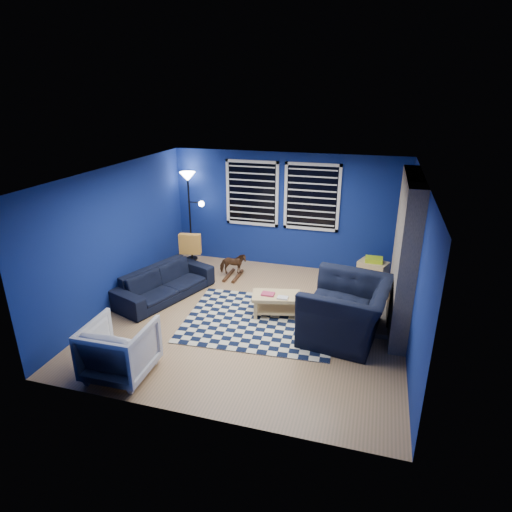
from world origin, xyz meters
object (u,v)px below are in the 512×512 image
(rocking_horse, at_px, (233,264))
(coffee_table, at_px, (276,300))
(floor_lamp, at_px, (189,189))
(cabinet, at_px, (373,272))
(armchair_bent, at_px, (120,349))
(sofa, at_px, (165,283))
(tv, at_px, (407,220))
(armchair_big, at_px, (346,310))

(rocking_horse, height_order, coffee_table, rocking_horse)
(rocking_horse, bearing_deg, floor_lamp, 39.40)
(coffee_table, height_order, cabinet, cabinet)
(rocking_horse, bearing_deg, armchair_bent, 152.93)
(sofa, relative_size, floor_lamp, 0.97)
(tv, relative_size, armchair_big, 0.70)
(sofa, relative_size, armchair_big, 1.39)
(sofa, bearing_deg, rocking_horse, -17.43)
(cabinet, distance_m, floor_lamp, 4.29)
(rocking_horse, bearing_deg, tv, -102.35)
(tv, relative_size, sofa, 0.51)
(sofa, xyz_separation_m, armchair_big, (3.40, -0.46, 0.17))
(armchair_big, bearing_deg, armchair_bent, -49.27)
(sofa, height_order, cabinet, sofa)
(tv, relative_size, floor_lamp, 0.49)
(tv, bearing_deg, cabinet, 174.48)
(coffee_table, relative_size, floor_lamp, 0.45)
(sofa, bearing_deg, armchair_big, -77.60)
(armchair_bent, xyz_separation_m, cabinet, (3.23, 4.05, -0.15))
(tv, xyz_separation_m, sofa, (-4.28, -1.70, -1.11))
(cabinet, xyz_separation_m, floor_lamp, (-4.05, 0.20, 1.41))
(tv, distance_m, armchair_bent, 5.58)
(armchair_bent, distance_m, rocking_horse, 3.56)
(sofa, height_order, rocking_horse, sofa)
(armchair_big, relative_size, coffee_table, 1.57)
(armchair_big, bearing_deg, floor_lamp, -115.04)
(armchair_bent, height_order, coffee_table, armchair_bent)
(armchair_bent, xyz_separation_m, coffee_table, (1.66, 2.21, -0.11))
(sofa, height_order, armchair_big, armchair_big)
(sofa, bearing_deg, tv, -48.26)
(armchair_big, bearing_deg, tv, 165.87)
(cabinet, bearing_deg, floor_lamp, -161.05)
(armchair_big, xyz_separation_m, floor_lamp, (-3.70, 2.40, 1.20))
(armchair_bent, height_order, floor_lamp, floor_lamp)
(armchair_bent, height_order, cabinet, armchair_bent)
(armchair_big, xyz_separation_m, coffee_table, (-1.22, 0.36, -0.18))
(coffee_table, bearing_deg, sofa, 177.37)
(rocking_horse, height_order, cabinet, cabinet)
(tv, bearing_deg, sofa, -158.37)
(cabinet, bearing_deg, armchair_big, -77.41)
(sofa, height_order, armchair_bent, armchair_bent)
(rocking_horse, relative_size, floor_lamp, 0.27)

